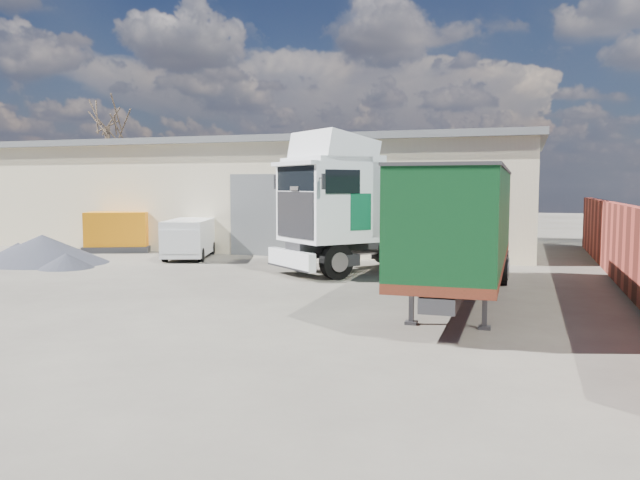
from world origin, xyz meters
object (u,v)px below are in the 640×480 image
(tractor_unit, at_px, (350,214))
(panel_van, at_px, (189,239))
(bare_tree, at_px, (107,112))
(orange_skip, at_px, (118,234))
(box_trailer, at_px, (463,220))

(tractor_unit, xyz_separation_m, panel_van, (-7.66, 1.94, -1.24))
(bare_tree, relative_size, panel_van, 2.22)
(tractor_unit, xyz_separation_m, orange_skip, (-12.25, 3.39, -1.27))
(bare_tree, height_order, orange_skip, bare_tree)
(box_trailer, height_order, panel_van, box_trailer)
(bare_tree, height_order, panel_van, bare_tree)
(panel_van, bearing_deg, tractor_unit, -33.16)
(bare_tree, xyz_separation_m, tractor_unit, (20.61, -13.88, -5.84))
(orange_skip, bearing_deg, bare_tree, 104.24)
(box_trailer, relative_size, orange_skip, 3.05)
(panel_van, relative_size, orange_skip, 1.24)
(box_trailer, bearing_deg, tractor_unit, 135.43)
(bare_tree, bearing_deg, orange_skip, -51.46)
(bare_tree, xyz_separation_m, orange_skip, (8.36, -10.49, -7.11))
(tractor_unit, relative_size, panel_van, 1.69)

